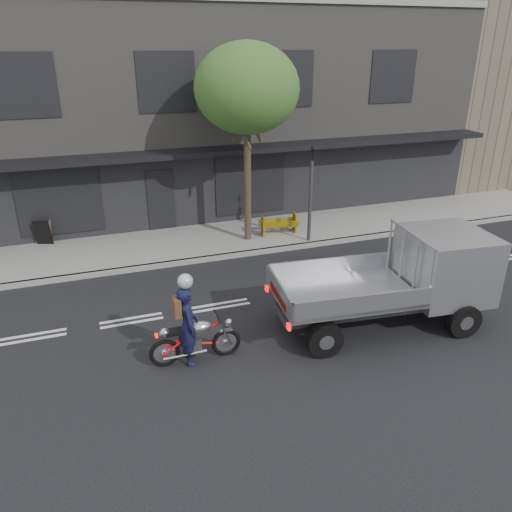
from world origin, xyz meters
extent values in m
plane|color=black|center=(0.00, 0.00, 0.00)|extent=(80.00, 80.00, 0.00)
cube|color=gray|center=(0.00, 4.70, 0.07)|extent=(32.00, 3.20, 0.15)
cube|color=gray|center=(0.00, 3.10, 0.07)|extent=(32.00, 0.20, 0.15)
cube|color=slate|center=(0.00, 11.30, 4.00)|extent=(26.00, 10.00, 8.00)
cube|color=brown|center=(20.00, 11.30, 5.00)|extent=(14.00, 10.00, 10.00)
cylinder|color=#382B21|center=(2.20, 4.20, 2.00)|extent=(0.24, 0.24, 4.00)
ellipsoid|color=#375D22|center=(2.20, 4.20, 5.30)|extent=(3.40, 3.40, 2.89)
cylinder|color=#2D2D30|center=(4.20, 3.35, 1.50)|extent=(0.12, 0.12, 3.00)
imported|color=black|center=(4.20, 3.35, 3.25)|extent=(0.08, 0.10, 0.50)
torus|color=black|center=(-1.90, -2.24, 0.33)|extent=(0.69, 0.12, 0.68)
torus|color=black|center=(-0.50, -2.28, 0.33)|extent=(0.69, 0.12, 0.68)
cube|color=#2D2D30|center=(-1.25, -2.25, 0.43)|extent=(0.35, 0.25, 0.28)
ellipsoid|color=silver|center=(-1.09, -2.26, 0.85)|extent=(0.56, 0.33, 0.28)
cube|color=black|center=(-1.58, -2.25, 0.82)|extent=(0.55, 0.25, 0.09)
cylinder|color=black|center=(-0.68, -2.27, 1.04)|extent=(0.06, 0.61, 0.04)
imported|color=#131434|center=(-1.35, -2.26, 0.93)|extent=(0.46, 0.69, 1.87)
cylinder|color=black|center=(1.62, -3.04, 0.43)|extent=(0.88, 0.40, 0.85)
cylinder|color=black|center=(1.81, -1.15, 0.43)|extent=(0.88, 0.40, 0.85)
cylinder|color=black|center=(5.19, -3.41, 0.43)|extent=(0.88, 0.40, 0.85)
cylinder|color=black|center=(5.38, -1.51, 0.43)|extent=(0.88, 0.40, 0.85)
cube|color=#2D2D30|center=(3.50, -2.28, 0.62)|extent=(5.25, 1.64, 0.16)
cube|color=#BCBCC1|center=(5.23, -2.45, 1.51)|extent=(2.10, 2.20, 1.68)
cube|color=black|center=(5.23, -2.45, 2.00)|extent=(1.87, 2.07, 0.62)
cube|color=#B1B0B5|center=(2.55, -2.18, 1.03)|extent=(3.57, 2.52, 0.11)
camera|label=1|loc=(-3.07, -11.68, 6.67)|focal=35.00mm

